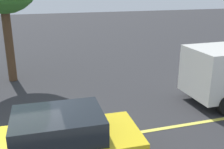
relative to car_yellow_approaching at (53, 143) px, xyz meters
The scene contains 2 objects.
lane_marking_centre 2.54m from the car_yellow_approaching, 25.78° to the left, with size 28.00×0.16×0.01m, color #E0D14C.
car_yellow_approaching is the anchor object (origin of this frame).
Camera 1 is at (0.54, -6.89, 4.39)m, focal length 43.21 mm.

